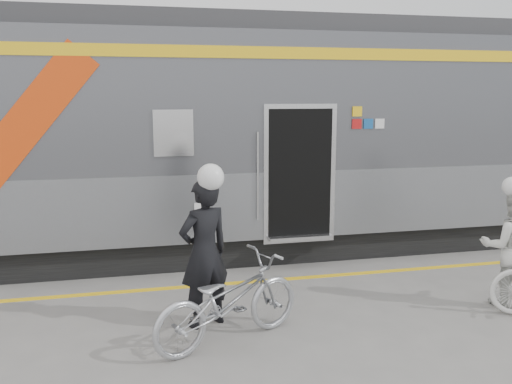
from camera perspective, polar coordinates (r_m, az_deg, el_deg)
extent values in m
plane|color=slate|center=(6.52, 5.65, -15.54)|extent=(90.00, 90.00, 0.00)
cube|color=black|center=(10.10, -10.14, -4.66)|extent=(24.00, 2.70, 0.50)
cube|color=#9EA0A5|center=(9.92, -10.29, -0.19)|extent=(24.00, 3.00, 1.10)
cube|color=#585A5F|center=(9.76, -10.60, 9.37)|extent=(24.00, 3.00, 2.20)
cube|color=#38383A|center=(9.82, -10.86, 16.68)|extent=(24.00, 2.64, 0.30)
cube|color=yellow|center=(8.27, -10.35, 14.43)|extent=(24.00, 0.02, 0.18)
cube|color=#E1400D|center=(8.37, -22.63, 7.24)|extent=(1.96, 0.01, 2.19)
cube|color=black|center=(8.28, -8.69, 6.16)|extent=(0.55, 0.02, 0.65)
cube|color=black|center=(8.94, 4.24, 2.03)|extent=(1.05, 0.45, 2.10)
cube|color=silver|center=(8.73, 4.65, 1.84)|extent=(1.20, 0.02, 2.25)
cylinder|color=silver|center=(8.54, 0.19, 1.67)|extent=(0.04, 0.04, 1.40)
cube|color=silver|center=(8.91, 4.62, -4.76)|extent=(1.05, 0.25, 0.06)
cube|color=yellow|center=(8.97, 10.61, 8.34)|extent=(0.16, 0.01, 0.16)
cube|color=red|center=(8.98, 10.57, 7.06)|extent=(0.16, 0.01, 0.16)
cube|color=#17549A|center=(9.06, 11.74, 7.05)|extent=(0.16, 0.01, 0.16)
cube|color=silver|center=(9.14, 12.89, 7.04)|extent=(0.16, 0.01, 0.16)
cube|color=silver|center=(8.49, -5.77, -1.87)|extent=(0.22, 0.01, 0.22)
cube|color=yellow|center=(8.43, 0.99, -9.31)|extent=(24.00, 0.12, 0.01)
imported|color=black|center=(6.66, -5.47, -6.40)|extent=(0.80, 0.68, 1.85)
imported|color=#AEB1B6|center=(6.31, -2.92, -11.34)|extent=(2.05, 1.42, 1.02)
imported|color=silver|center=(8.05, 25.22, -5.28)|extent=(0.97, 0.88, 1.61)
sphere|color=white|center=(6.43, -5.64, 2.90)|extent=(0.32, 0.32, 0.32)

